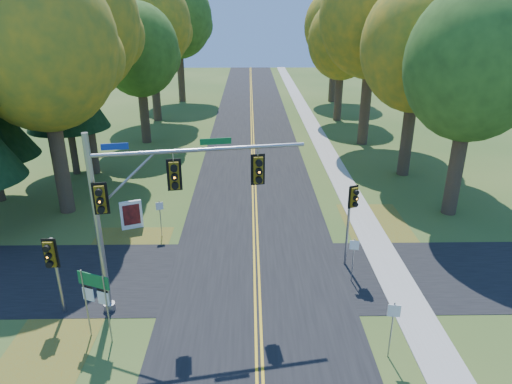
{
  "coord_description": "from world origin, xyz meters",
  "views": [
    {
      "loc": [
        -0.3,
        -15.78,
        11.31
      ],
      "look_at": [
        -0.0,
        4.25,
        3.2
      ],
      "focal_mm": 32.0,
      "sensor_mm": 36.0,
      "label": 1
    }
  ],
  "objects_px": {
    "traffic_mast": "(150,199)",
    "east_signal_pole": "(352,206)",
    "route_sign_cluster": "(95,293)",
    "info_kiosk": "(131,215)"
  },
  "relations": [
    {
      "from": "traffic_mast",
      "to": "east_signal_pole",
      "type": "xyz_separation_m",
      "value": [
        8.27,
        2.94,
        -1.63
      ]
    },
    {
      "from": "traffic_mast",
      "to": "route_sign_cluster",
      "type": "bearing_deg",
      "value": -142.05
    },
    {
      "from": "traffic_mast",
      "to": "east_signal_pole",
      "type": "bearing_deg",
      "value": 9.44
    },
    {
      "from": "east_signal_pole",
      "to": "route_sign_cluster",
      "type": "distance_m",
      "value": 11.25
    },
    {
      "from": "info_kiosk",
      "to": "east_signal_pole",
      "type": "bearing_deg",
      "value": -42.58
    },
    {
      "from": "traffic_mast",
      "to": "info_kiosk",
      "type": "xyz_separation_m",
      "value": [
        -2.77,
        7.06,
        -3.91
      ]
    },
    {
      "from": "info_kiosk",
      "to": "route_sign_cluster",
      "type": "bearing_deg",
      "value": -105.89
    },
    {
      "from": "east_signal_pole",
      "to": "info_kiosk",
      "type": "relative_size",
      "value": 2.51
    },
    {
      "from": "traffic_mast",
      "to": "east_signal_pole",
      "type": "distance_m",
      "value": 8.92
    },
    {
      "from": "traffic_mast",
      "to": "east_signal_pole",
      "type": "height_order",
      "value": "traffic_mast"
    }
  ]
}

